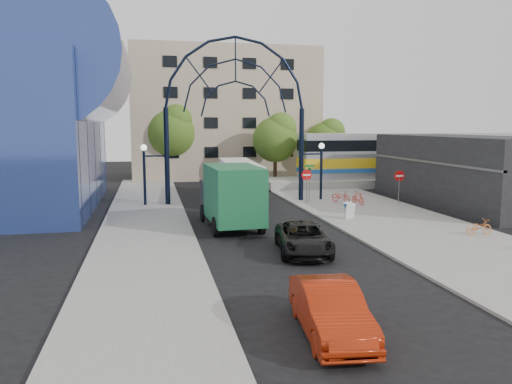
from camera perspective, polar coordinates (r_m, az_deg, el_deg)
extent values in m
plane|color=black|center=(23.66, 3.51, -6.50)|extent=(120.00, 120.00, 0.00)
cube|color=gray|center=(30.24, 16.23, -3.55)|extent=(8.00, 56.00, 0.12)
cube|color=gray|center=(28.67, -12.45, -4.03)|extent=(5.00, 50.00, 0.12)
cylinder|color=black|center=(36.19, -10.15, 3.94)|extent=(0.36, 0.36, 7.00)
cylinder|color=black|center=(37.85, 5.20, 4.18)|extent=(0.36, 0.36, 7.00)
cylinder|color=black|center=(36.30, -12.62, 1.50)|extent=(0.20, 0.20, 4.00)
cylinder|color=black|center=(38.47, 7.45, 1.97)|extent=(0.20, 0.20, 4.00)
sphere|color=white|center=(36.13, -12.72, 4.97)|extent=(0.44, 0.44, 0.44)
sphere|color=white|center=(38.32, 7.51, 5.24)|extent=(0.44, 0.44, 0.44)
cylinder|color=slate|center=(36.10, 5.79, 0.37)|extent=(0.06, 0.06, 2.20)
cylinder|color=red|center=(35.99, 5.81, 1.95)|extent=(0.80, 0.04, 0.80)
cube|color=white|center=(35.96, 5.82, 1.95)|extent=(0.55, 0.02, 0.12)
cylinder|color=slate|center=(36.68, 16.02, 0.23)|extent=(0.06, 0.06, 2.20)
cylinder|color=red|center=(36.57, 16.07, 1.78)|extent=(0.76, 0.04, 0.76)
cube|color=white|center=(36.54, 16.10, 1.78)|extent=(0.55, 0.02, 0.12)
cylinder|color=slate|center=(36.76, 6.10, 0.97)|extent=(0.05, 0.05, 2.80)
cube|color=#146626|center=(36.63, 6.13, 2.99)|extent=(0.70, 0.03, 0.18)
cube|color=#146626|center=(36.65, 6.13, 2.60)|extent=(0.03, 0.70, 0.18)
cube|color=white|center=(30.71, 10.73, -2.14)|extent=(0.55, 0.26, 0.99)
cube|color=white|center=(31.03, 10.48, -2.04)|extent=(0.55, 0.26, 0.99)
cube|color=#1E59A5|center=(30.82, 10.61, -1.48)|extent=(0.55, 0.42, 0.14)
cylinder|color=navy|center=(37.79, -21.42, 13.56)|extent=(9.00, 16.00, 9.00)
cube|color=black|center=(39.14, 22.57, 2.27)|extent=(6.00, 16.00, 5.00)
cube|color=tan|center=(57.69, -3.90, 8.87)|extent=(20.00, 12.00, 14.00)
cube|color=gray|center=(51.56, 18.59, 1.28)|extent=(32.00, 5.00, 0.80)
cube|color=#B7B7BC|center=(51.35, 18.71, 4.05)|extent=(25.00, 3.00, 4.20)
cube|color=gold|center=(51.39, 18.68, 3.39)|extent=(25.10, 3.05, 0.90)
cube|color=black|center=(51.31, 18.76, 5.17)|extent=(25.05, 3.05, 1.00)
cube|color=#1E59A5|center=(51.44, 18.65, 2.61)|extent=(25.10, 3.05, 0.35)
cylinder|color=#382314|center=(49.82, 2.19, 2.46)|extent=(0.36, 0.36, 2.52)
sphere|color=#3A5E18|center=(49.63, 2.21, 6.00)|extent=(4.48, 4.48, 4.48)
sphere|color=#3A5E18|center=(49.45, 2.87, 7.29)|extent=(3.08, 3.08, 3.08)
cylinder|color=#382314|center=(52.32, -9.59, 2.81)|extent=(0.36, 0.36, 2.88)
sphere|color=#3A5E18|center=(52.15, -9.68, 6.66)|extent=(5.12, 5.12, 5.12)
sphere|color=#3A5E18|center=(51.87, -9.14, 8.08)|extent=(3.52, 3.52, 3.52)
cylinder|color=#382314|center=(53.49, 7.92, 2.65)|extent=(0.36, 0.36, 2.34)
sphere|color=#3A5E18|center=(53.32, 7.97, 5.72)|extent=(4.16, 4.16, 4.16)
sphere|color=#3A5E18|center=(53.18, 8.61, 6.82)|extent=(2.86, 2.86, 2.86)
cube|color=white|center=(38.45, -1.86, 1.45)|extent=(2.95, 10.74, 2.68)
cube|color=#58B1C4|center=(38.59, -1.86, -0.19)|extent=(2.98, 10.74, 0.65)
cube|color=black|center=(38.39, -1.87, 2.27)|extent=(2.99, 10.53, 0.83)
cube|color=black|center=(33.09, -0.75, 1.33)|extent=(1.75, 0.23, 1.29)
cube|color=black|center=(43.67, -2.69, 2.01)|extent=(2.22, 0.29, 1.48)
cylinder|color=black|center=(41.73, -3.97, 0.30)|extent=(0.31, 0.90, 0.89)
cylinder|color=black|center=(41.98, -0.84, 0.37)|extent=(0.31, 0.90, 0.89)
cylinder|color=black|center=(34.60, -2.96, -1.21)|extent=(0.31, 0.90, 0.89)
cylinder|color=black|center=(34.91, 0.80, -1.13)|extent=(0.31, 0.90, 0.89)
cube|color=black|center=(30.62, -3.82, -0.98)|extent=(2.59, 2.69, 2.37)
cube|color=black|center=(31.82, -4.26, 0.23)|extent=(2.16, 0.20, 1.08)
cube|color=#195F37|center=(27.36, -2.58, -0.18)|extent=(2.80, 5.07, 3.02)
cylinder|color=black|center=(30.22, -6.01, -2.41)|extent=(0.32, 1.05, 1.04)
cylinder|color=black|center=(30.67, -1.41, -2.22)|extent=(0.32, 1.05, 1.04)
cylinder|color=black|center=(26.13, -4.65, -3.98)|extent=(0.32, 1.05, 1.04)
cylinder|color=black|center=(26.66, 0.63, -3.72)|extent=(0.32, 1.05, 1.04)
imported|color=black|center=(22.82, 5.41, -5.29)|extent=(3.00, 5.18, 1.36)
imported|color=#A12109|center=(14.29, 8.48, -13.13)|extent=(1.96, 4.57, 1.47)
imported|color=red|center=(37.07, 9.69, -0.50)|extent=(1.31, 1.87, 0.93)
imported|color=#E93E2E|center=(36.53, 11.57, -0.68)|extent=(0.70, 1.58, 0.92)
imported|color=orange|center=(28.43, 24.11, -3.67)|extent=(1.56, 0.64, 0.80)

